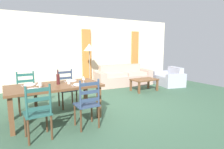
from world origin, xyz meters
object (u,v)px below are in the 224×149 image
dining_chair_near_left (38,112)px  dining_chair_near_right (87,104)px  wine_glass_far_left (37,80)px  dining_chair_far_right (67,88)px  wine_glass_near_left (39,83)px  dining_table (55,89)px  coffee_table (144,81)px  couch (123,78)px  coffee_cup_secondary (40,84)px  wine_bottle (58,79)px  coffee_cup_primary (69,82)px  standing_lamp (89,50)px  dining_chair_far_left (27,92)px  wine_glass_near_right (84,78)px  armchair_upholstered (170,79)px

dining_chair_near_left → dining_chair_near_right: (0.89, 0.03, 0.00)m
wine_glass_far_left → dining_chair_near_left: bearing=-99.3°
dining_chair_far_right → wine_glass_near_left: (-0.79, -0.89, 0.38)m
dining_table → dining_chair_far_right: bearing=57.0°
dining_chair_near_left → wine_glass_near_left: size_ratio=5.96×
coffee_table → couch: bearing=94.1°
coffee_cup_secondary → coffee_table: bearing=16.0°
wine_glass_far_left → wine_bottle: bearing=-15.2°
wine_glass_near_left → wine_glass_far_left: same height
dining_chair_near_left → dining_chair_far_right: bearing=58.0°
wine_glass_near_left → coffee_cup_primary: (0.61, 0.11, -0.07)m
wine_glass_far_left → standing_lamp: standing_lamp is taller
couch → wine_glass_near_left: bearing=-145.6°
dining_chair_far_left → dining_table: bearing=-59.4°
wine_glass_far_left → coffee_table: (3.64, 0.92, -0.51)m
dining_chair_far_left → coffee_cup_primary: 1.17m
dining_chair_far_left → coffee_table: bearing=4.1°
dining_chair_near_right → dining_chair_far_left: size_ratio=1.00×
dining_chair_far_right → wine_glass_far_left: 1.06m
coffee_table → wine_glass_near_right: bearing=-156.5°
wine_bottle → armchair_upholstered: 4.96m
coffee_cup_primary → armchair_upholstered: coffee_cup_primary is taller
coffee_table → standing_lamp: standing_lamp is taller
wine_glass_near_right → armchair_upholstered: (4.24, 1.41, -0.61)m
wine_glass_near_left → coffee_cup_primary: bearing=10.2°
wine_glass_near_right → coffee_table: wine_glass_near_right is taller
coffee_cup_secondary → coffee_table: coffee_cup_secondary is taller
coffee_cup_secondary → standing_lamp: 3.31m
coffee_cup_primary → coffee_table: bearing=20.0°
wine_glass_near_right → wine_glass_near_left: bearing=-178.0°
coffee_table → wine_bottle: bearing=-162.3°
dining_chair_far_left → standing_lamp: 3.02m
dining_chair_near_left → wine_bottle: (0.56, 0.81, 0.39)m
coffee_cup_primary → coffee_table: coffee_cup_primary is taller
dining_chair_far_left → wine_glass_near_left: bearing=-81.0°
dining_chair_far_left → wine_bottle: size_ratio=3.04×
dining_table → coffee_cup_primary: bearing=-8.2°
dining_table → wine_glass_near_right: 0.65m
wine_glass_near_left → standing_lamp: 3.46m
dining_chair_far_right → armchair_upholstered: (4.37, 0.56, -0.23)m
wine_glass_far_left → armchair_upholstered: bearing=12.6°
dining_table → coffee_cup_secondary: (-0.27, 0.03, 0.13)m
coffee_cup_primary → couch: coffee_cup_primary is taller
wine_glass_near_left → wine_glass_far_left: bearing=89.8°
couch → armchair_upholstered: couch is taller
wine_glass_far_left → standing_lamp: (2.19, 2.32, 0.55)m
wine_bottle → wine_glass_far_left: 0.42m
coffee_cup_primary → coffee_table: size_ratio=0.10×
wine_glass_near_right → armchair_upholstered: bearing=18.5°
wine_glass_near_right → dining_chair_far_right: bearing=98.8°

